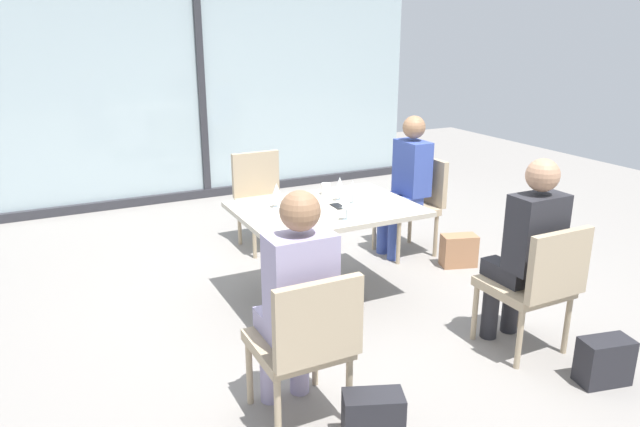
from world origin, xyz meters
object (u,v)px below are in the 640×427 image
object	(u,v)px
wine_glass_2	(347,202)
handbag_2	(373,419)
wine_glass_1	(277,190)
coffee_cup	(326,189)
wine_glass_3	(340,184)
person_front_right	(527,245)
person_far_right	(406,179)
chair_front_right	(537,281)
handbag_1	(459,251)
chair_far_right	(415,200)
dining_table_main	(326,229)
chair_near_window	(262,194)
person_front_left	(296,294)
chair_front_left	(305,339)
handbag_0	(604,361)
wine_glass_0	(353,187)
cell_phone_on_table	(338,206)

from	to	relation	value
wine_glass_2	handbag_2	bearing A→B (deg)	-113.23
wine_glass_1	coffee_cup	xyz separation A→B (m)	(0.48, 0.16, -0.09)
wine_glass_1	wine_glass_3	size ratio (longest dim) A/B	1.00
person_front_right	person_far_right	xyz separation A→B (m)	(0.28, 1.72, 0.00)
chair_front_right	wine_glass_1	size ratio (longest dim) A/B	4.70
coffee_cup	handbag_1	xyz separation A→B (m)	(1.17, -0.25, -0.64)
chair_front_right	wine_glass_1	xyz separation A→B (m)	(-1.12, 1.45, 0.37)
handbag_1	chair_far_right	bearing A→B (deg)	124.93
dining_table_main	coffee_cup	world-z (taller)	coffee_cup
chair_near_window	wine_glass_1	world-z (taller)	wine_glass_1
person_front_left	handbag_1	world-z (taller)	person_front_left
person_front_left	wine_glass_1	size ratio (longest dim) A/B	6.81
wine_glass_2	wine_glass_3	distance (m)	0.48
chair_front_left	chair_far_right	bearing A→B (deg)	42.91
person_front_right	handbag_1	xyz separation A→B (m)	(0.53, 1.24, -0.56)
dining_table_main	chair_far_right	xyz separation A→B (m)	(1.18, 0.52, -0.06)
handbag_2	handbag_0	bearing A→B (deg)	16.04
chair_front_right	chair_front_left	xyz separation A→B (m)	(-1.58, 0.00, 0.00)
chair_far_right	handbag_2	bearing A→B (deg)	-129.33
chair_front_right	person_front_left	size ratio (longest dim) A/B	0.69
wine_glass_0	handbag_0	size ratio (longest dim) A/B	0.62
person_far_right	cell_phone_on_table	xyz separation A→B (m)	(-0.99, -0.55, 0.03)
chair_front_right	wine_glass_3	distance (m)	1.58
wine_glass_3	person_front_right	bearing A→B (deg)	-64.40
chair_front_right	person_far_right	xyz separation A→B (m)	(0.28, 1.83, 0.20)
person_front_right	wine_glass_0	bearing A→B (deg)	116.33
chair_far_right	handbag_0	distance (m)	2.31
chair_near_window	wine_glass_0	xyz separation A→B (m)	(0.21, -1.33, 0.37)
handbag_0	person_front_right	bearing A→B (deg)	116.39
person_front_left	dining_table_main	bearing A→B (deg)	56.64
wine_glass_2	handbag_0	size ratio (longest dim) A/B	0.62
chair_front_right	wine_glass_2	bearing A→B (deg)	130.04
wine_glass_2	chair_front_left	bearing A→B (deg)	-128.58
handbag_1	cell_phone_on_table	bearing A→B (deg)	-158.50
dining_table_main	chair_front_left	distance (m)	1.53
chair_near_window	person_front_left	size ratio (longest dim) A/B	0.69
handbag_1	handbag_2	world-z (taller)	same
chair_front_right	wine_glass_3	world-z (taller)	wine_glass_3
wine_glass_1	handbag_2	xyz separation A→B (m)	(-0.23, -1.74, -0.72)
dining_table_main	handbag_1	bearing A→B (deg)	1.97
chair_front_left	coffee_cup	xyz separation A→B (m)	(0.94, 1.61, 0.28)
wine_glass_1	cell_phone_on_table	distance (m)	0.47
handbag_0	handbag_1	world-z (taller)	same
person_front_right	coffee_cup	bearing A→B (deg)	113.06
wine_glass_0	wine_glass_1	bearing A→B (deg)	162.92
chair_near_window	person_far_right	size ratio (longest dim) A/B	0.69
person_front_right	wine_glass_0	distance (m)	1.32
chair_far_right	wine_glass_0	bearing A→B (deg)	-150.72
person_front_right	coffee_cup	size ratio (longest dim) A/B	14.00
wine_glass_3	handbag_1	bearing A→B (deg)	-2.69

